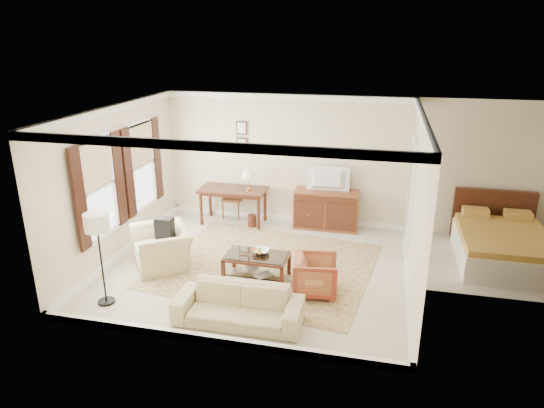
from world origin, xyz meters
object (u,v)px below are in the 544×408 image
at_px(coffee_table, 257,260).
at_px(club_armchair, 162,241).
at_px(striped_armchair, 316,274).
at_px(sofa, 238,300).
at_px(sideboard, 326,210).
at_px(tv, 328,172).
at_px(writing_desk, 233,193).

xyz_separation_m(coffee_table, club_armchair, (-1.85, 0.11, 0.13)).
xyz_separation_m(coffee_table, striped_armchair, (1.08, -0.27, 0.00)).
bearing_deg(coffee_table, sofa, -86.45).
xyz_separation_m(sideboard, striped_armchair, (0.20, -2.94, -0.07)).
relative_size(tv, club_armchair, 0.80).
relative_size(coffee_table, striped_armchair, 1.54).
relative_size(sideboard, coffee_table, 1.26).
distance_m(writing_desk, sideboard, 2.13).
bearing_deg(club_armchair, tv, 95.80).
distance_m(coffee_table, striped_armchair, 1.12).
bearing_deg(tv, sofa, 78.84).
distance_m(sideboard, coffee_table, 2.82).
relative_size(writing_desk, sideboard, 1.07).
bearing_deg(writing_desk, striped_armchair, -50.26).
distance_m(sideboard, striped_armchair, 2.95).
relative_size(writing_desk, tv, 1.67).
height_order(coffee_table, striped_armchair, striped_armchair).
distance_m(writing_desk, striped_armchair, 3.62).
bearing_deg(striped_armchair, sofa, 130.89).
relative_size(writing_desk, club_armchair, 1.34).
height_order(sideboard, tv, tv).
bearing_deg(sideboard, tv, -90.00).
xyz_separation_m(writing_desk, striped_armchair, (2.30, -2.77, -0.35)).
distance_m(writing_desk, sofa, 4.12).
bearing_deg(club_armchair, sofa, 15.07).
xyz_separation_m(striped_armchair, club_armchair, (-2.93, 0.38, 0.13)).
distance_m(coffee_table, club_armchair, 1.86).
bearing_deg(writing_desk, tv, 4.23).
height_order(coffee_table, sofa, sofa).
xyz_separation_m(tv, club_armchair, (-2.73, -2.55, -0.82)).
height_order(writing_desk, coffee_table, writing_desk).
xyz_separation_m(tv, sofa, (-0.80, -4.05, -0.94)).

